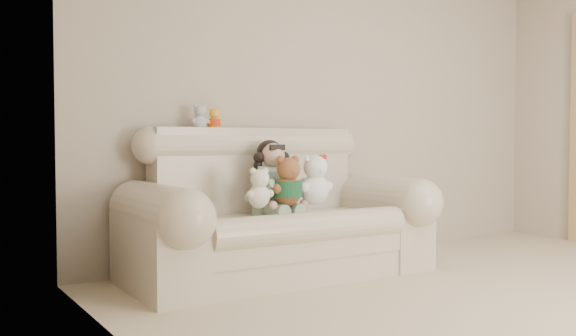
{
  "coord_description": "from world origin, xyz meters",
  "views": [
    {
      "loc": [
        -3.12,
        -1.62,
        0.92
      ],
      "look_at": [
        -0.88,
        1.9,
        0.75
      ],
      "focal_mm": 38.82,
      "sensor_mm": 36.0,
      "label": 1
    }
  ],
  "objects_px": {
    "seated_child": "(272,177)",
    "cream_teddy": "(259,184)",
    "brown_teddy": "(288,176)",
    "white_cat": "(315,174)",
    "sofa": "(280,202)"
  },
  "relations": [
    {
      "from": "seated_child",
      "to": "cream_teddy",
      "type": "xyz_separation_m",
      "value": [
        -0.24,
        -0.23,
        -0.03
      ]
    },
    {
      "from": "brown_teddy",
      "to": "white_cat",
      "type": "xyz_separation_m",
      "value": [
        0.2,
        -0.03,
        0.01
      ]
    },
    {
      "from": "brown_teddy",
      "to": "white_cat",
      "type": "relative_size",
      "value": 0.97
    },
    {
      "from": "white_cat",
      "to": "cream_teddy",
      "type": "xyz_separation_m",
      "value": [
        -0.43,
        0.0,
        -0.05
      ]
    },
    {
      "from": "sofa",
      "to": "brown_teddy",
      "type": "bearing_deg",
      "value": -97.36
    },
    {
      "from": "sofa",
      "to": "seated_child",
      "type": "xyz_separation_m",
      "value": [
        -0.01,
        0.08,
        0.17
      ]
    },
    {
      "from": "brown_teddy",
      "to": "white_cat",
      "type": "bearing_deg",
      "value": 7.08
    },
    {
      "from": "seated_child",
      "to": "white_cat",
      "type": "height_order",
      "value": "seated_child"
    },
    {
      "from": "sofa",
      "to": "seated_child",
      "type": "bearing_deg",
      "value": 100.11
    },
    {
      "from": "white_cat",
      "to": "brown_teddy",
      "type": "bearing_deg",
      "value": -178.96
    },
    {
      "from": "cream_teddy",
      "to": "seated_child",
      "type": "bearing_deg",
      "value": 31.16
    },
    {
      "from": "seated_child",
      "to": "brown_teddy",
      "type": "bearing_deg",
      "value": -87.1
    },
    {
      "from": "brown_teddy",
      "to": "cream_teddy",
      "type": "distance_m",
      "value": 0.24
    },
    {
      "from": "sofa",
      "to": "brown_teddy",
      "type": "xyz_separation_m",
      "value": [
        -0.02,
        -0.12,
        0.18
      ]
    },
    {
      "from": "seated_child",
      "to": "cream_teddy",
      "type": "distance_m",
      "value": 0.33
    }
  ]
}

